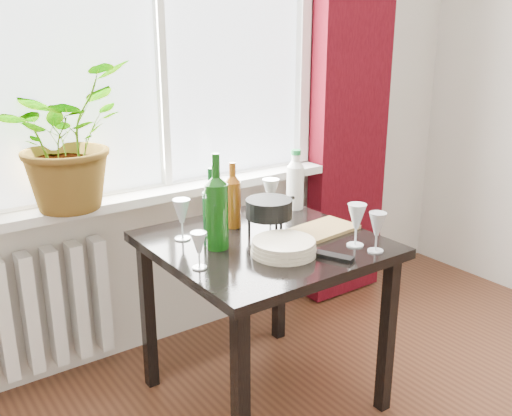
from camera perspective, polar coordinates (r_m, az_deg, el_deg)
window at (r=2.69m, az=-9.88°, el=18.18°), size 1.72×0.08×1.62m
windowsill at (r=2.73m, az=-8.38°, el=1.74°), size 1.72×0.20×0.04m
curtain at (r=3.27m, az=9.59°, el=12.74°), size 0.50×0.12×2.56m
radiator at (r=2.69m, az=-22.79°, el=-9.99°), size 0.80×0.10×0.55m
table at (r=2.35m, az=0.79°, el=-5.30°), size 0.85×0.85×0.74m
potted_plant at (r=2.44m, az=-18.62°, el=6.73°), size 0.71×0.70×0.59m
wine_bottle_left at (r=2.22m, az=-4.43°, el=0.16°), size 0.10×0.10×0.32m
wine_bottle_right at (r=2.18m, az=-3.97°, el=0.73°), size 0.12×0.12×0.38m
bottle_amber at (r=2.42m, az=-2.35°, el=1.38°), size 0.09×0.09×0.29m
cleaning_bottle at (r=2.68m, az=3.95°, el=2.90°), size 0.10×0.10×0.29m
wineglass_front_right at (r=2.26m, az=9.99°, el=-1.65°), size 0.10×0.10×0.18m
wineglass_far_right at (r=2.22m, az=11.98°, el=-2.33°), size 0.09×0.09×0.16m
wineglass_back_center at (r=2.57m, az=1.47°, el=1.07°), size 0.09×0.09×0.18m
wineglass_back_left at (r=2.31m, az=-7.43°, el=-1.09°), size 0.08×0.08×0.17m
wineglass_front_left at (r=2.04m, az=-5.72°, el=-4.21°), size 0.06×0.06×0.14m
plate_stack at (r=2.17m, az=2.78°, el=-3.93°), size 0.31×0.31×0.05m
fondue_pot at (r=2.36m, az=1.29°, el=-0.87°), size 0.28×0.26×0.15m
tv_remote at (r=2.15m, az=7.74°, el=-4.84°), size 0.10×0.16×0.02m
cutting_board at (r=2.43m, az=6.76°, el=-2.09°), size 0.30×0.21×0.02m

